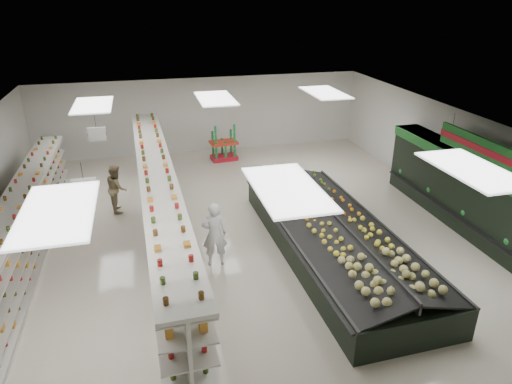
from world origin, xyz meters
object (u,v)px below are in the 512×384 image
object	(u,v)px
gondola_left	(26,229)
soda_endcap	(224,144)
shopper_background	(117,188)
shopper_main	(214,234)
gondola_center	(160,210)
produce_island	(334,236)

from	to	relation	value
gondola_left	soda_endcap	xyz separation A→B (m)	(6.41, 6.32, -0.14)
shopper_background	gondola_left	bearing A→B (deg)	131.28
shopper_main	shopper_background	bearing A→B (deg)	-52.71
shopper_main	soda_endcap	bearing A→B (deg)	-97.34
gondola_center	shopper_main	world-z (taller)	gondola_center
gondola_center	shopper_main	distance (m)	1.99
gondola_center	shopper_background	xyz separation A→B (m)	(-1.23, 2.38, -0.21)
shopper_background	soda_endcap	bearing A→B (deg)	-52.02
produce_island	gondola_left	bearing A→B (deg)	166.86
shopper_background	produce_island	bearing A→B (deg)	-132.04
gondola_left	soda_endcap	world-z (taller)	gondola_left
shopper_main	gondola_center	bearing A→B (deg)	-45.61
gondola_center	produce_island	bearing A→B (deg)	-23.63
gondola_left	gondola_center	world-z (taller)	gondola_center
gondola_center	shopper_main	size ratio (longest dim) A/B	7.19
shopper_main	shopper_background	world-z (taller)	shopper_main
gondola_left	soda_endcap	size ratio (longest dim) A/B	7.38
produce_island	soda_endcap	distance (m)	8.29
gondola_left	shopper_main	world-z (taller)	gondola_left
gondola_left	shopper_main	distance (m)	4.97
soda_endcap	gondola_center	bearing A→B (deg)	-114.96
soda_endcap	shopper_main	size ratio (longest dim) A/B	0.81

